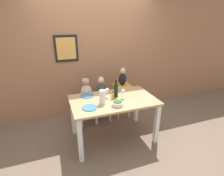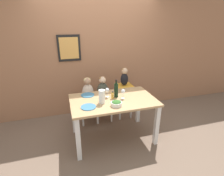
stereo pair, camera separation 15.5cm
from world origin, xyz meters
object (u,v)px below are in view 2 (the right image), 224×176
dinner_plate_front_left (88,107)px  wine_glass_far (107,90)px  chair_far_center (103,103)px  chair_far_left (89,105)px  person_child_left (88,90)px  wine_glass_near (123,92)px  salad_bowl_large (116,103)px  chair_right_highchair (124,92)px  person_baby_right (124,76)px  paper_towel_roll (102,97)px  wine_bottle (116,90)px  dinner_plate_back_left (88,95)px  person_child_center (103,89)px

dinner_plate_front_left → wine_glass_far: bearing=37.6°
chair_far_center → wine_glass_far: size_ratio=2.81×
chair_far_left → person_child_left: (0.00, 0.00, 0.32)m
wine_glass_near → salad_bowl_large: wine_glass_near is taller
chair_right_highchair → person_baby_right: bearing=90.0°
chair_far_left → paper_towel_roll: size_ratio=2.10×
chair_far_center → paper_towel_roll: paper_towel_roll is taller
chair_far_left → wine_bottle: (0.41, -0.59, 0.51)m
person_child_left → salad_bowl_large: person_child_left is taller
salad_bowl_large → dinner_plate_front_left: bearing=170.5°
salad_bowl_large → dinner_plate_back_left: 0.64m
chair_far_center → wine_glass_near: size_ratio=2.81×
chair_far_left → wine_glass_far: bearing=-64.9°
person_baby_right → dinner_plate_front_left: size_ratio=1.60×
person_child_left → paper_towel_roll: 0.78m
chair_far_left → person_child_left: 0.32m
wine_glass_far → salad_bowl_large: (0.05, -0.36, -0.08)m
paper_towel_roll → dinner_plate_front_left: size_ratio=0.94×
chair_far_center → wine_glass_near: 0.87m
person_baby_right → wine_glass_far: 0.76m
wine_glass_far → chair_far_center: bearing=85.1°
wine_glass_near → salad_bowl_large: (-0.19, -0.23, -0.08)m
chair_right_highchair → salad_bowl_large: 1.05m
wine_glass_far → paper_towel_roll: bearing=-125.1°
chair_far_left → wine_glass_far: 0.79m
person_child_left → person_child_center: bearing=0.0°
wine_bottle → paper_towel_roll: wine_bottle is taller
salad_bowl_large → dinner_plate_back_left: salad_bowl_large is taller
salad_bowl_large → chair_far_center: bearing=90.3°
wine_bottle → wine_glass_near: size_ratio=1.88×
chair_far_center → wine_glass_far: (-0.05, -0.55, 0.50)m
person_child_center → dinner_plate_back_left: size_ratio=2.14×
person_baby_right → wine_bottle: 0.70m
chair_far_left → chair_right_highchair: (0.77, 0.00, 0.18)m
person_baby_right → salad_bowl_large: bearing=-116.9°
person_child_left → dinner_plate_front_left: person_child_left is taller
chair_far_center → person_child_left: bearing=179.9°
person_baby_right → salad_bowl_large: (-0.46, -0.91, -0.13)m
wine_bottle → dinner_plate_front_left: wine_bottle is taller
wine_bottle → dinner_plate_back_left: size_ratio=1.33×
chair_far_left → person_baby_right: 0.95m
chair_right_highchair → paper_towel_roll: size_ratio=3.31×
chair_far_left → dinner_plate_front_left: 0.93m
chair_right_highchair → person_child_left: bearing=179.9°
wine_glass_near → wine_glass_far: (-0.24, 0.13, 0.00)m
salad_bowl_large → dinner_plate_front_left: salad_bowl_large is taller
paper_towel_roll → person_child_center: bearing=76.0°
chair_right_highchair → chair_far_center: bearing=-180.0°
chair_far_center → person_baby_right: size_ratio=1.24×
wine_glass_near → chair_far_center: bearing=106.0°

